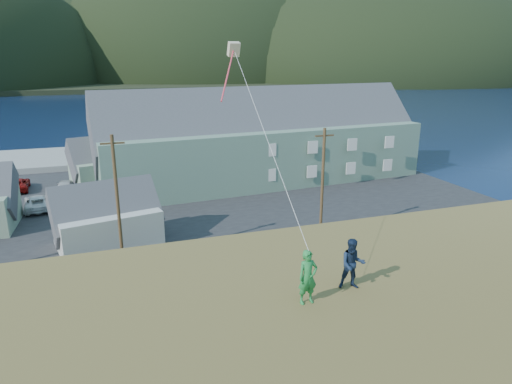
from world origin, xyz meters
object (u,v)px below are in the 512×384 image
(kite_flyer_navy, at_px, (353,264))
(shed_palegreen_far, at_px, (118,162))
(lodge, at_px, (263,138))
(kite_flyer_green, at_px, (308,277))
(shed_white, at_px, (107,218))
(wharf, at_px, (83,157))

(kite_flyer_navy, bearing_deg, shed_palegreen_far, 116.56)
(lodge, xyz_separation_m, kite_flyer_navy, (-10.74, -39.10, 2.84))
(lodge, xyz_separation_m, shed_palegreen_far, (-16.68, 3.74, -2.49))
(kite_flyer_green, distance_m, kite_flyer_navy, 1.84)
(lodge, bearing_deg, kite_flyer_green, -112.20)
(shed_white, xyz_separation_m, kite_flyer_green, (5.88, -24.23, 5.63))
(lodge, xyz_separation_m, kite_flyer_green, (-12.54, -39.50, 2.85))
(shed_palegreen_far, bearing_deg, kite_flyer_green, -98.98)
(kite_flyer_navy, bearing_deg, kite_flyer_green, -148.80)
(shed_white, bearing_deg, shed_palegreen_far, 72.59)
(wharf, height_order, shed_white, shed_white)
(lodge, distance_m, shed_palegreen_far, 17.27)
(shed_white, relative_size, kite_flyer_green, 5.08)
(shed_white, distance_m, kite_flyer_navy, 25.66)
(lodge, distance_m, shed_white, 24.09)
(shed_white, height_order, shed_palegreen_far, shed_palegreen_far)
(shed_palegreen_far, xyz_separation_m, kite_flyer_navy, (5.94, -42.85, 5.33))
(kite_flyer_navy, bearing_deg, lodge, 93.32)
(shed_white, distance_m, shed_palegreen_far, 19.10)
(lodge, bearing_deg, shed_white, -144.92)
(shed_palegreen_far, distance_m, kite_flyer_navy, 43.59)
(kite_flyer_green, relative_size, kite_flyer_navy, 1.01)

